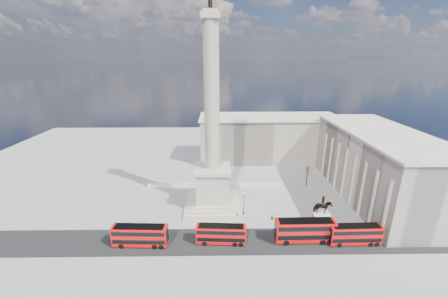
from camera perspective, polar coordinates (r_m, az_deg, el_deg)
ground at (r=69.60m, az=-2.37°, el=-13.66°), size 180.00×180.00×0.00m
asphalt_road at (r=61.41m, az=2.30°, el=-18.59°), size 120.00×9.00×0.01m
nelsons_column at (r=68.34m, az=-2.41°, el=-2.18°), size 14.00×14.00×49.85m
balustrade_wall at (r=83.34m, az=-2.09°, el=-7.48°), size 40.00×0.60×1.10m
building_east at (r=85.83m, az=29.38°, el=-2.83°), size 19.00×46.00×18.60m
building_northeast at (r=104.56m, az=9.17°, el=2.31°), size 51.00×17.00×16.60m
red_bus_a at (r=61.37m, az=-16.95°, el=-16.78°), size 11.31×3.05×4.55m
red_bus_b at (r=59.66m, az=-0.54°, el=-17.23°), size 10.39×2.95×4.17m
red_bus_c at (r=62.25m, az=16.51°, el=-15.90°), size 12.43×3.06×5.03m
red_bus_d at (r=65.38m, az=25.60°, el=-15.67°), size 10.70×2.70×4.32m
victorian_lamp at (r=68.69m, az=4.15°, el=-10.83°), size 0.50×0.50×5.85m
equestrian_statue at (r=65.33m, az=19.44°, el=-13.82°), size 4.48×3.36×9.21m
bare_tree_near at (r=71.03m, az=29.06°, el=-9.35°), size 1.93×1.93×8.44m
bare_tree_mid at (r=78.10m, az=27.83°, el=-7.88°), size 1.73×1.73×6.56m
bare_tree_far at (r=85.36m, az=17.02°, el=-4.05°), size 1.71×1.71×6.97m
pedestrian_walking at (r=68.17m, az=9.97°, el=-13.87°), size 0.63×0.43×1.70m
pedestrian_standing at (r=67.02m, az=18.12°, el=-15.25°), size 0.88×0.75×1.61m
pedestrian_crossing at (r=67.89m, az=2.84°, el=-13.76°), size 0.98×0.93×1.63m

